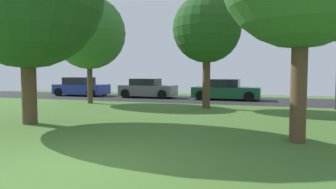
{
  "coord_description": "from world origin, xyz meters",
  "views": [
    {
      "loc": [
        3.49,
        -4.76,
        1.8
      ],
      "look_at": [
        0.0,
        5.68,
        1.04
      ],
      "focal_mm": 33.06,
      "sensor_mm": 36.0,
      "label": 1
    }
  ],
  "objects_px": {
    "oak_tree_left": "(89,33)",
    "parked_car_blue": "(81,87)",
    "parked_car_green": "(225,90)",
    "maple_tree_near": "(207,29)",
    "parked_car_grey": "(148,89)"
  },
  "relations": [
    {
      "from": "oak_tree_left",
      "to": "parked_car_green",
      "type": "bearing_deg",
      "value": 34.27
    },
    {
      "from": "maple_tree_near",
      "to": "parked_car_grey",
      "type": "distance_m",
      "value": 8.45
    },
    {
      "from": "parked_car_blue",
      "to": "parked_car_grey",
      "type": "relative_size",
      "value": 1.04
    },
    {
      "from": "parked_car_blue",
      "to": "parked_car_green",
      "type": "relative_size",
      "value": 0.94
    },
    {
      "from": "maple_tree_near",
      "to": "parked_car_grey",
      "type": "bearing_deg",
      "value": 135.06
    },
    {
      "from": "oak_tree_left",
      "to": "parked_car_blue",
      "type": "xyz_separation_m",
      "value": [
        -4.1,
        5.09,
        -3.5
      ]
    },
    {
      "from": "maple_tree_near",
      "to": "parked_car_blue",
      "type": "xyz_separation_m",
      "value": [
        -11.21,
        5.47,
        -3.36
      ]
    },
    {
      "from": "maple_tree_near",
      "to": "parked_car_green",
      "type": "distance_m",
      "value": 6.36
    },
    {
      "from": "maple_tree_near",
      "to": "parked_car_grey",
      "type": "xyz_separation_m",
      "value": [
        -5.48,
        5.47,
        -3.38
      ]
    },
    {
      "from": "maple_tree_near",
      "to": "parked_car_green",
      "type": "bearing_deg",
      "value": 87.53
    },
    {
      "from": "oak_tree_left",
      "to": "parked_car_green",
      "type": "distance_m",
      "value": 9.55
    },
    {
      "from": "maple_tree_near",
      "to": "parked_car_blue",
      "type": "bearing_deg",
      "value": 153.97
    },
    {
      "from": "oak_tree_left",
      "to": "parked_car_blue",
      "type": "height_order",
      "value": "oak_tree_left"
    },
    {
      "from": "maple_tree_near",
      "to": "parked_car_green",
      "type": "xyz_separation_m",
      "value": [
        0.23,
        5.38,
        -3.39
      ]
    },
    {
      "from": "parked_car_grey",
      "to": "parked_car_green",
      "type": "height_order",
      "value": "parked_car_grey"
    }
  ]
}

